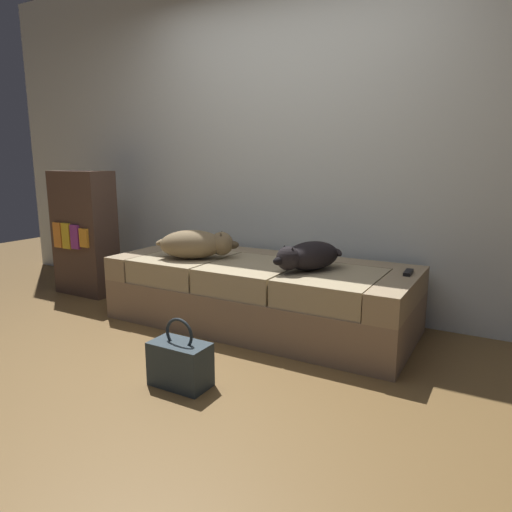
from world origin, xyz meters
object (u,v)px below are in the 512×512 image
Objects in this scene: tv_remote at (408,272)px; handbag at (180,363)px; bookshelf at (85,233)px; couch at (259,293)px; dog_dark at (308,256)px; dog_tan at (197,244)px.

tv_remote is 1.54m from handbag.
tv_remote is 2.79m from bookshelf.
couch is at bearing 1.27° from bookshelf.
couch is at bearing 168.76° from dog_dark.
dog_dark is (0.41, -0.08, 0.33)m from couch.
bookshelf is (-1.77, -0.04, 0.32)m from couch.
bookshelf reaches higher than couch.
couch is 1.05m from tv_remote.
dog_tan is 1.16m from handbag.
handbag is at bearing -28.17° from bookshelf.
handbag is (0.55, -0.91, -0.45)m from dog_tan.
tv_remote reaches higher than couch.
dog_tan reaches higher than handbag.
dog_tan is at bearing -176.50° from dog_dark.
dog_dark is 0.48× the size of bookshelf.
handbag is at bearing -84.69° from couch.
tv_remote is at bearing 3.66° from bookshelf.
bookshelf is at bearing -178.73° from couch.
dog_tan is at bearing -163.59° from couch.
dog_dark is at bearing -11.24° from couch.
handbag is at bearing -58.59° from dog_tan.
tv_remote is at bearing 52.19° from handbag.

